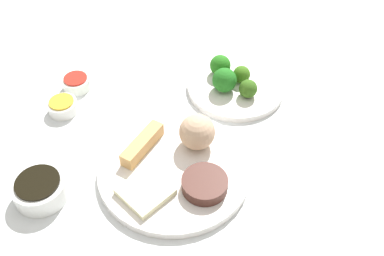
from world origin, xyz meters
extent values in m
cube|color=silver|center=(0.00, 0.00, 0.01)|extent=(2.20, 2.20, 0.02)
cylinder|color=white|center=(0.00, -0.04, 0.03)|extent=(0.28, 0.28, 0.02)
sphere|color=tan|center=(0.07, -0.02, 0.07)|extent=(0.07, 0.07, 0.07)
cube|color=tan|center=(-0.02, 0.03, 0.05)|extent=(0.11, 0.06, 0.03)
cube|color=beige|center=(-0.08, -0.05, 0.04)|extent=(0.08, 0.08, 0.01)
cylinder|color=#48251D|center=(0.01, -0.11, 0.05)|extent=(0.08, 0.08, 0.02)
cylinder|color=white|center=(0.25, 0.06, 0.03)|extent=(0.21, 0.21, 0.01)
sphere|color=#3B6E1A|center=(0.27, 0.06, 0.05)|extent=(0.04, 0.04, 0.04)
sphere|color=#216F1E|center=(0.22, 0.06, 0.06)|extent=(0.05, 0.05, 0.05)
sphere|color=#26741B|center=(0.25, 0.11, 0.06)|extent=(0.05, 0.05, 0.05)
sphere|color=#35631B|center=(0.24, 0.01, 0.05)|extent=(0.04, 0.04, 0.04)
cylinder|color=white|center=(-0.21, 0.07, 0.04)|extent=(0.09, 0.09, 0.04)
cylinder|color=black|center=(-0.21, 0.07, 0.06)|extent=(0.08, 0.08, 0.00)
cylinder|color=white|center=(-0.02, 0.29, 0.03)|extent=(0.06, 0.06, 0.02)
cylinder|color=red|center=(-0.02, 0.29, 0.05)|extent=(0.05, 0.05, 0.00)
cylinder|color=white|center=(-0.08, 0.24, 0.03)|extent=(0.06, 0.06, 0.02)
cylinder|color=yellow|center=(-0.08, 0.24, 0.05)|extent=(0.05, 0.05, 0.00)
camera|label=1|loc=(-0.30, -0.44, 0.65)|focal=40.27mm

